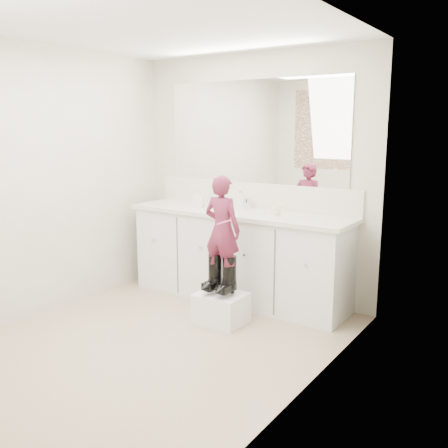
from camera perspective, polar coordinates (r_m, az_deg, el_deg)
The scene contains 17 objects.
floor at distance 4.14m, azimuth -7.72°, elevation -13.11°, with size 3.00×3.00×0.00m, color #978663.
ceiling at distance 3.85m, azimuth -8.71°, elevation 21.57°, with size 3.00×3.00×0.00m, color white.
wall_back at distance 5.02m, azimuth 3.41°, elevation 5.43°, with size 2.60×2.60×0.00m, color #BDB4A1.
wall_left at distance 4.78m, azimuth -19.86°, elevation 4.52°, with size 3.00×3.00×0.00m, color #BDB4A1.
wall_right at distance 3.10m, azimuth 9.93°, elevation 1.83°, with size 3.00×3.00×0.00m, color #BDB4A1.
vanity_cabinet at distance 4.93m, azimuth 1.67°, elevation -3.82°, with size 2.20×0.55×0.85m, color silver.
countertop at distance 4.82m, azimuth 1.60°, elevation 1.26°, with size 2.28×0.58×0.04m, color beige.
backsplash at distance 5.03m, azimuth 3.30°, elevation 3.32°, with size 2.28×0.03×0.25m, color beige.
mirror at distance 4.99m, azimuth 3.39°, elevation 10.46°, with size 2.00×0.02×1.00m, color white.
faucet at distance 4.95m, azimuth 2.63°, elevation 2.32°, with size 0.08×0.08×0.10m, color silver.
cup at distance 4.64m, azimuth 6.04°, elevation 1.62°, with size 0.10×0.10×0.09m, color beige.
soap_bottle at distance 5.03m, azimuth -2.86°, elevation 3.05°, with size 0.09×0.09×0.20m, color beige.
step_stool at distance 4.42m, azimuth -0.35°, elevation -9.59°, with size 0.41×0.34×0.26m, color white.
boot_left at distance 4.38m, azimuth -1.02°, elevation -5.60°, with size 0.13×0.23×0.34m, color black, non-canonical shape.
boot_right at distance 4.30m, azimuth 0.63°, elevation -5.92°, with size 0.13×0.23×0.34m, color black, non-canonical shape.
toddler at distance 4.24m, azimuth -0.21°, elevation -0.66°, with size 0.34×0.22×0.93m, color #9B2F57.
toothbrush at distance 4.12m, azimuth -0.03°, elevation 0.20°, with size 0.01×0.01×0.14m, color pink.
Camera 1 is at (2.55, -2.80, 1.69)m, focal length 40.00 mm.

